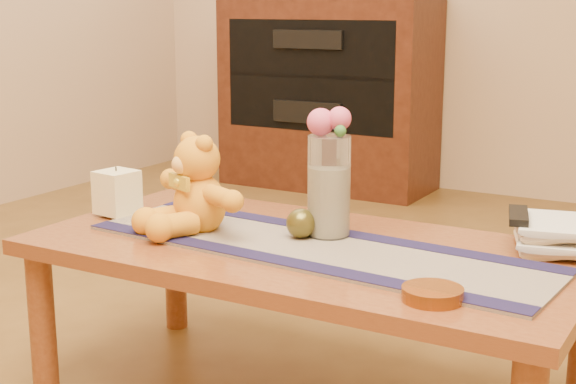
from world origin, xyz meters
The scene contains 28 objects.
coffee_table_top centered at (0.00, 0.00, 0.43)m, with size 1.40×0.70×0.04m, color #612F17.
table_leg_fl centered at (-0.64, -0.29, 0.21)m, with size 0.07×0.07×0.41m, color #612F17.
table_leg_bl centered at (-0.64, 0.29, 0.21)m, with size 0.07×0.07×0.41m, color #612F17.
persian_runner centered at (0.04, -0.03, 0.45)m, with size 1.20×0.35×0.01m, color #201948.
runner_border_near centered at (0.03, -0.17, 0.46)m, with size 1.20×0.06×0.00m, color #161237.
runner_border_far centered at (0.05, 0.12, 0.46)m, with size 1.20×0.06×0.00m, color #161237.
teddy_bear centered at (-0.30, -0.03, 0.58)m, with size 0.36×0.29×0.24m, color orange, non-canonical shape.
pillar_candle centered at (-0.61, -0.01, 0.52)m, with size 0.10×0.10×0.12m, color #F8ECB7.
candle_wick centered at (-0.61, -0.01, 0.59)m, with size 0.00×0.00×0.01m, color black.
glass_vase centered at (0.02, 0.08, 0.59)m, with size 0.11×0.11×0.26m, color silver.
potpourri_fill centered at (0.02, 0.08, 0.55)m, with size 0.09×0.09×0.18m, color beige.
rose_left centered at (0.00, 0.07, 0.75)m, with size 0.07×0.07×0.07m, color #D24A76.
rose_right centered at (0.05, 0.08, 0.76)m, with size 0.06×0.06×0.06m, color #D24A76.
blue_flower_back centered at (0.03, 0.11, 0.75)m, with size 0.04×0.04×0.04m, color #4D61A8.
blue_flower_side centered at (-0.01, 0.10, 0.74)m, with size 0.04×0.04×0.04m, color #4D61A8.
leaf_sprig centered at (0.06, 0.06, 0.74)m, with size 0.03×0.03×0.03m, color #33662D.
bronze_ball centered at (-0.02, 0.02, 0.50)m, with size 0.08×0.08×0.08m, color #4A4318.
book_bottom centered at (0.47, 0.24, 0.46)m, with size 0.17×0.22×0.02m, color beige.
book_lower centered at (0.48, 0.23, 0.48)m, with size 0.16×0.22×0.02m, color beige.
book_upper centered at (0.46, 0.24, 0.50)m, with size 0.17×0.22×0.02m, color beige.
book_top centered at (0.48, 0.23, 0.52)m, with size 0.16×0.22×0.02m, color beige.
tv_remote centered at (0.47, 0.23, 0.54)m, with size 0.04×0.16×0.02m, color black.
amber_dish centered at (0.42, -0.23, 0.46)m, with size 0.13×0.13×0.03m, color #BF5914.
media_cabinet centered at (-1.20, 2.48, 0.55)m, with size 1.20×0.50×1.10m, color black.
cabinet_cavity centered at (-1.20, 2.25, 0.66)m, with size 1.02×0.03×0.61m, color black.
cabinet_shelf centered at (-1.20, 2.33, 0.66)m, with size 1.02×0.20×0.03m, color black.
stereo_upper centered at (-1.20, 2.35, 0.86)m, with size 0.42×0.28×0.10m, color black.
stereo_lower centered at (-1.20, 2.35, 0.46)m, with size 0.42×0.28×0.12m, color black.
Camera 1 is at (0.96, -1.76, 1.04)m, focal length 51.55 mm.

